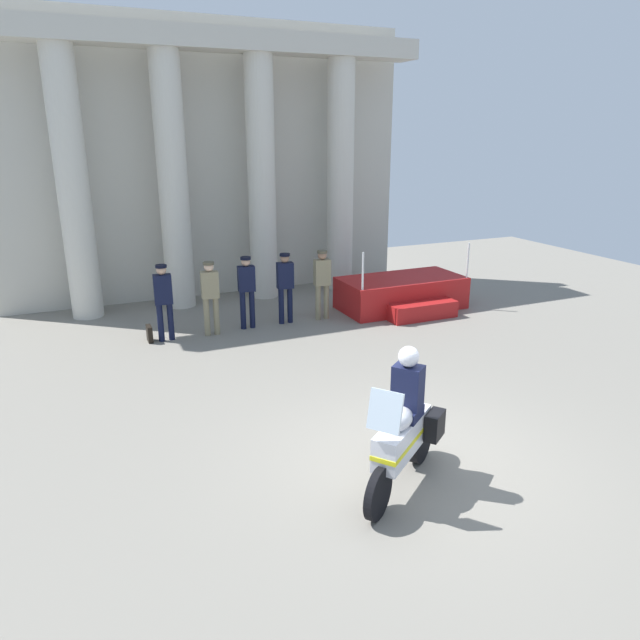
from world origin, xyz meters
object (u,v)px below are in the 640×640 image
(reviewing_stand, at_px, (403,294))
(officer_in_row_4, at_px, (322,279))
(officer_in_row_3, at_px, (285,283))
(motorcycle_with_rider, at_px, (404,429))
(briefcase_on_ground, at_px, (150,334))
(officer_in_row_1, at_px, (210,292))
(officer_in_row_2, at_px, (247,287))
(officer_in_row_0, at_px, (163,297))

(reviewing_stand, height_order, officer_in_row_4, reviewing_stand)
(officer_in_row_3, height_order, officer_in_row_4, officer_in_row_4)
(officer_in_row_4, bearing_deg, motorcycle_with_rider, 80.21)
(officer_in_row_3, height_order, briefcase_on_ground, officer_in_row_3)
(officer_in_row_1, relative_size, officer_in_row_2, 0.99)
(officer_in_row_1, distance_m, officer_in_row_4, 2.76)
(reviewing_stand, bearing_deg, officer_in_row_0, 179.93)
(officer_in_row_4, distance_m, briefcase_on_ground, 4.20)
(officer_in_row_0, height_order, officer_in_row_4, officer_in_row_0)
(officer_in_row_0, relative_size, briefcase_on_ground, 4.72)
(officer_in_row_3, relative_size, briefcase_on_ground, 4.70)
(officer_in_row_2, distance_m, briefcase_on_ground, 2.39)
(reviewing_stand, height_order, briefcase_on_ground, reviewing_stand)
(officer_in_row_1, height_order, officer_in_row_2, officer_in_row_2)
(officer_in_row_2, bearing_deg, officer_in_row_1, 14.27)
(officer_in_row_4, height_order, briefcase_on_ground, officer_in_row_4)
(reviewing_stand, xyz_separation_m, officer_in_row_4, (-2.26, 0.05, 0.61))
(officer_in_row_1, bearing_deg, officer_in_row_3, -169.66)
(officer_in_row_0, height_order, motorcycle_with_rider, motorcycle_with_rider)
(officer_in_row_1, xyz_separation_m, officer_in_row_2, (0.88, 0.13, 0.01))
(officer_in_row_4, relative_size, motorcycle_with_rider, 0.89)
(officer_in_row_3, bearing_deg, officer_in_row_1, 10.34)
(reviewing_stand, distance_m, officer_in_row_3, 3.25)
(officer_in_row_3, distance_m, briefcase_on_ground, 3.30)
(officer_in_row_0, relative_size, officer_in_row_1, 1.01)
(reviewing_stand, xyz_separation_m, motorcycle_with_rider, (-4.22, -6.87, 0.40))
(motorcycle_with_rider, xyz_separation_m, briefcase_on_ground, (-2.16, 6.95, -0.61))
(motorcycle_with_rider, bearing_deg, officer_in_row_0, -112.54)
(officer_in_row_0, bearing_deg, officer_in_row_3, -171.89)
(officer_in_row_0, relative_size, officer_in_row_3, 1.00)
(reviewing_stand, xyz_separation_m, officer_in_row_0, (-6.03, 0.01, 0.61))
(officer_in_row_1, bearing_deg, reviewing_stand, -173.61)
(officer_in_row_0, distance_m, briefcase_on_ground, 0.90)
(briefcase_on_ground, bearing_deg, officer_in_row_3, 0.53)
(briefcase_on_ground, bearing_deg, officer_in_row_0, -11.56)
(officer_in_row_4, bearing_deg, reviewing_stand, -175.23)
(officer_in_row_0, distance_m, officer_in_row_2, 1.89)
(motorcycle_with_rider, bearing_deg, officer_in_row_4, -143.08)
(reviewing_stand, distance_m, officer_in_row_0, 6.06)
(briefcase_on_ground, bearing_deg, officer_in_row_4, -0.39)
(officer_in_row_2, xyz_separation_m, officer_in_row_3, (0.95, 0.01, -0.00))
(officer_in_row_3, distance_m, motorcycle_with_rider, 7.06)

